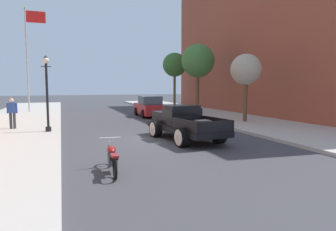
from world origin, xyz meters
name	(u,v)px	position (x,y,z in m)	size (l,w,h in m)	color
ground_plane	(162,139)	(0.00, 0.00, 0.00)	(140.00, 140.00, 0.00)	#3D3D42
sidewalk_right	(288,130)	(7.25, 0.00, 0.07)	(5.50, 64.00, 0.15)	#B7B2A8
building_right_storefront	(303,40)	(16.00, 8.62, 6.50)	(12.00, 28.00, 12.99)	brown
hotrod_truck_black	(183,123)	(0.87, -0.40, 0.75)	(2.52, 5.06, 1.58)	black
motorcycle_parked	(112,157)	(-3.11, -4.80, 0.44)	(0.62, 2.12, 0.93)	black
car_background_red	(150,107)	(2.31, 10.24, 0.77)	(1.95, 4.34, 1.65)	#AD1E1E
pedestrian_sidewalk_left	(12,112)	(-6.96, 4.92, 1.09)	(0.53, 0.22, 1.65)	#333338
street_lamp_near	(47,88)	(-5.10, 3.19, 2.39)	(0.50, 0.32, 3.85)	black
flagpole	(29,48)	(-6.93, 16.39, 5.77)	(1.74, 0.16, 9.16)	#B2B2B7
street_tree_nearest	(246,70)	(6.94, 3.70, 3.49)	(2.01, 2.01, 4.38)	brown
street_tree_second	(198,61)	(6.54, 10.21, 4.54)	(2.80, 2.80, 5.82)	brown
street_tree_third	(175,65)	(7.30, 17.82, 4.70)	(2.58, 2.58, 5.88)	brown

